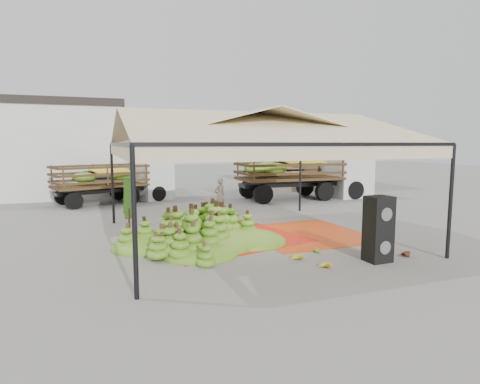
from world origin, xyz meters
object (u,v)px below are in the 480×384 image
object	(u,v)px
banana_heap	(205,226)
truck_left	(119,178)
vendor	(220,195)
truck_right	(310,170)
speaker_stack	(378,229)

from	to	relation	value
banana_heap	truck_left	size ratio (longest dim) A/B	0.87
vendor	truck_right	xyz separation A→B (m)	(6.04, 2.68, 0.79)
speaker_stack	truck_left	bearing A→B (deg)	110.82
truck_left	truck_right	world-z (taller)	truck_right
banana_heap	vendor	distance (m)	5.73
speaker_stack	vendor	bearing A→B (deg)	99.04
truck_left	banana_heap	bearing A→B (deg)	-98.79
speaker_stack	truck_right	world-z (taller)	truck_right
truck_left	vendor	bearing A→B (deg)	-69.69
truck_left	truck_right	xyz separation A→B (m)	(9.92, -2.14, 0.31)
banana_heap	truck_right	size ratio (longest dim) A/B	0.73
truck_right	banana_heap	bearing A→B (deg)	-134.07
speaker_stack	truck_left	world-z (taller)	truck_left
vendor	truck_right	distance (m)	6.65
banana_heap	truck_right	xyz separation A→B (m)	(8.18, 7.98, 0.98)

